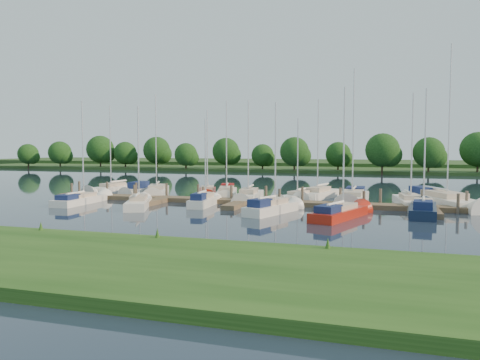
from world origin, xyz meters
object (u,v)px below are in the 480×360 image
(sailboat_n_5, at_px, (249,197))
(dock, at_px, (242,202))
(sailboat_n_0, at_px, (112,190))
(sailboat_s_2, at_px, (204,202))
(motorboat, at_px, (138,191))

(sailboat_n_5, bearing_deg, dock, 90.59)
(dock, distance_m, sailboat_n_0, 19.51)
(dock, height_order, sailboat_n_5, sailboat_n_5)
(dock, distance_m, sailboat_n_5, 3.49)
(sailboat_n_0, relative_size, sailboat_s_2, 1.27)
(sailboat_n_0, xyz_separation_m, motorboat, (3.87, -0.91, 0.08))
(sailboat_n_0, relative_size, motorboat, 1.71)
(dock, xyz_separation_m, sailboat_n_0, (-18.17, 7.09, 0.07))
(dock, bearing_deg, sailboat_s_2, -147.02)
(motorboat, xyz_separation_m, sailboat_n_5, (13.91, -2.71, -0.07))
(dock, bearing_deg, sailboat_n_0, 158.68)
(motorboat, bearing_deg, sailboat_n_5, 164.65)
(sailboat_n_0, bearing_deg, sailboat_s_2, 155.34)
(sailboat_n_0, bearing_deg, motorboat, 172.77)
(dock, relative_size, sailboat_n_0, 3.84)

